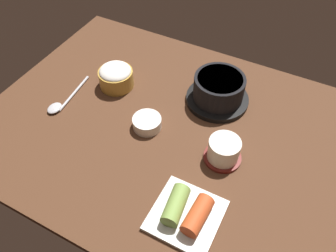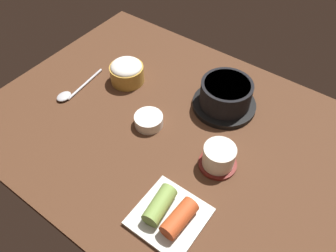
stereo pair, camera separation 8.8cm
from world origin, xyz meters
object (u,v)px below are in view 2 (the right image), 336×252
Objects in this scene: stone_pot at (225,96)px; kimchi_plate at (169,214)px; rice_bowl at (127,71)px; banchan_cup_center at (149,120)px; tea_cup_with_saucer at (219,157)px; spoon at (71,92)px.

stone_pot reaches higher than kimchi_plate.
banchan_cup_center is (16.71, -10.42, -1.99)cm from rice_bowl.
tea_cup_with_saucer is 0.64× the size of kimchi_plate.
banchan_cup_center is 0.53× the size of kimchi_plate.
rice_bowl is 0.69× the size of kimchi_plate.
stone_pot is 1.22× the size of kimchi_plate.
stone_pot reaches higher than spoon.
rice_bowl reaches higher than kimchi_plate.
spoon is at bearing -175.57° from tea_cup_with_saucer.
spoon is (-26.54, -4.18, -1.10)cm from banchan_cup_center.
stone_pot is 1.01× the size of spoon.
banchan_cup_center is at bearing -31.96° from rice_bowl.
kimchi_plate is at bearing -38.10° from rice_bowl.
rice_bowl is at bearing 141.90° from kimchi_plate.
rice_bowl is 40.40cm from tea_cup_with_saucer.
stone_pot is at bearing 54.29° from banchan_cup_center.
rice_bowl reaches higher than tea_cup_with_saucer.
tea_cup_with_saucer is 0.53× the size of spoon.
tea_cup_with_saucer is at bearing -1.04° from banchan_cup_center.
kimchi_plate is (37.61, -29.49, -1.78)cm from rice_bowl.
spoon is at bearing -150.44° from stone_pot.
kimchi_plate is at bearing -17.42° from spoon.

